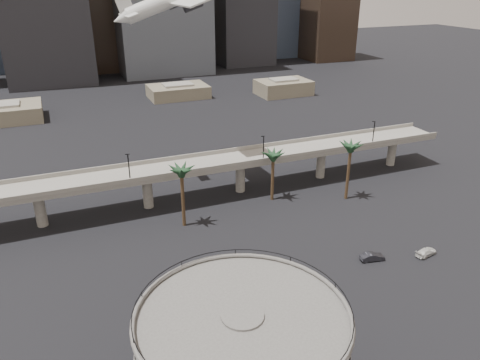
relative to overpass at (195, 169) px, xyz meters
name	(u,v)px	position (x,y,z in m)	size (l,w,h in m)	color
overpass	(195,169)	(0.00, 0.00, 0.00)	(130.00, 9.30, 14.70)	slate
palm_trees	(272,159)	(14.02, -10.35, 4.09)	(42.40, 10.40, 14.00)	#422E1C
low_buildings	(146,98)	(6.89, 87.30, -4.48)	(135.00, 27.50, 6.80)	#655C4B
car_a	(234,313)	(-6.94, -41.19, -6.51)	(1.95, 4.85, 1.65)	#AF3619
car_b	(372,257)	(21.84, -36.37, -6.60)	(1.57, 4.49, 1.48)	black
car_c	(426,252)	(32.08, -38.72, -6.67)	(1.89, 4.64, 1.35)	silver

